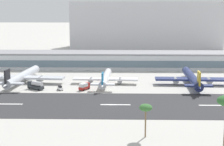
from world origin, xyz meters
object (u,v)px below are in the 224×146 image
object	(u,v)px
airliner_black_tail_gate_0	(21,77)
service_baggage_tug_2	(60,88)
service_box_truck_0	(84,86)
distant_hotel_block	(145,25)
service_fuel_truck_1	(36,85)
terminal_building	(108,60)
airliner_gold_tail_gate_2	(192,79)
airliner_blue_tail_gate_1	(105,79)
palm_tree_3	(146,108)

from	to	relation	value
airliner_black_tail_gate_0	service_baggage_tug_2	world-z (taller)	airliner_black_tail_gate_0
service_box_truck_0	distant_hotel_block	bearing A→B (deg)	16.49
service_box_truck_0	service_fuel_truck_1	world-z (taller)	service_fuel_truck_1
terminal_building	airliner_gold_tail_gate_2	xyz separation A→B (m)	(43.32, -50.53, -1.79)
airliner_blue_tail_gate_1	service_baggage_tug_2	xyz separation A→B (m)	(-20.61, -13.85, -1.72)
service_box_truck_0	service_baggage_tug_2	distance (m)	11.33
palm_tree_3	service_fuel_truck_1	bearing A→B (deg)	127.41
airliner_blue_tail_gate_1	service_fuel_truck_1	world-z (taller)	airliner_blue_tail_gate_1
terminal_building	distant_hotel_block	size ratio (longest dim) A/B	1.24
terminal_building	palm_tree_3	size ratio (longest dim) A/B	16.49
distant_hotel_block	palm_tree_3	bearing A→B (deg)	-93.78
airliner_gold_tail_gate_2	service_baggage_tug_2	distance (m)	64.99
airliner_blue_tail_gate_1	service_box_truck_0	world-z (taller)	airliner_blue_tail_gate_1
airliner_gold_tail_gate_2	service_baggage_tug_2	xyz separation A→B (m)	(-63.82, -12.08, -2.21)
terminal_building	airliner_black_tail_gate_0	distance (m)	64.02
service_box_truck_0	service_baggage_tug_2	world-z (taller)	service_box_truck_0
airliner_black_tail_gate_0	palm_tree_3	size ratio (longest dim) A/B	4.76
distant_hotel_block	service_baggage_tug_2	world-z (taller)	distant_hotel_block
airliner_gold_tail_gate_2	service_box_truck_0	world-z (taller)	airliner_gold_tail_gate_2
service_box_truck_0	airliner_gold_tail_gate_2	bearing A→B (deg)	-48.57
airliner_black_tail_gate_0	palm_tree_3	distance (m)	95.43
terminal_building	airliner_blue_tail_gate_1	world-z (taller)	terminal_building
service_fuel_truck_1	airliner_black_tail_gate_0	bearing A→B (deg)	-20.78
service_fuel_truck_1	service_baggage_tug_2	bearing A→B (deg)	-154.69
service_box_truck_0	service_fuel_truck_1	bearing A→B (deg)	118.14
distant_hotel_block	airliner_black_tail_gate_0	distance (m)	178.09
terminal_building	airliner_blue_tail_gate_1	size ratio (longest dim) A/B	4.06
airliner_blue_tail_gate_1	palm_tree_3	bearing A→B (deg)	-166.18
distant_hotel_block	service_baggage_tug_2	xyz separation A→B (m)	(-51.35, -176.11, -20.25)
terminal_building	palm_tree_3	world-z (taller)	palm_tree_3
distant_hotel_block	airliner_gold_tail_gate_2	size ratio (longest dim) A/B	2.80
service_fuel_truck_1	palm_tree_3	xyz separation A→B (m)	(47.52, -62.13, 6.90)
service_baggage_tug_2	palm_tree_3	distance (m)	70.94
airliner_gold_tail_gate_2	service_box_truck_0	distance (m)	53.75
airliner_black_tail_gate_0	service_fuel_truck_1	distance (m)	17.08
distant_hotel_block	airliner_black_tail_gate_0	bearing A→B (deg)	-114.51
airliner_blue_tail_gate_1	palm_tree_3	world-z (taller)	palm_tree_3
airliner_blue_tail_gate_1	airliner_gold_tail_gate_2	world-z (taller)	airliner_gold_tail_gate_2
terminal_building	service_fuel_truck_1	xyz separation A→B (m)	(-32.30, -61.26, -3.01)
terminal_building	service_fuel_truck_1	size ratio (longest dim) A/B	19.69
service_fuel_truck_1	palm_tree_3	bearing A→B (deg)	159.27
terminal_building	service_box_truck_0	distance (m)	62.52
airliner_black_tail_gate_0	palm_tree_3	bearing A→B (deg)	-137.64
airliner_blue_tail_gate_1	service_box_truck_0	size ratio (longest dim) A/B	6.50
distant_hotel_block	service_box_truck_0	distance (m)	180.83
airliner_black_tail_gate_0	service_baggage_tug_2	bearing A→B (deg)	-118.98
airliner_blue_tail_gate_1	service_baggage_tug_2	bearing A→B (deg)	126.28
airliner_gold_tail_gate_2	airliner_black_tail_gate_0	bearing A→B (deg)	90.41
service_baggage_tug_2	distant_hotel_block	bearing A→B (deg)	134.47
distant_hotel_block	service_baggage_tug_2	bearing A→B (deg)	-106.26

